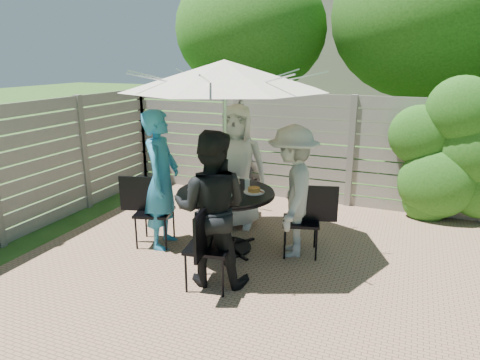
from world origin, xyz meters
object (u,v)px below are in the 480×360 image
at_px(chair_front, 209,263).
at_px(bicycle, 243,174).
at_px(person_left, 162,180).
at_px(coffee_cup, 236,182).
at_px(glass_back, 221,180).
at_px(syrup_jug, 222,184).
at_px(person_back, 236,167).
at_px(glass_left, 203,187).
at_px(person_right, 292,192).
at_px(plate_left, 198,188).
at_px(patio_table, 226,209).
at_px(plate_back, 231,181).
at_px(glass_right, 247,184).
at_px(chair_right, 302,234).
at_px(plate_right, 254,191).
at_px(glass_front, 230,193).
at_px(umbrella, 224,75).
at_px(chair_back, 238,206).
at_px(chair_left, 154,225).
at_px(plate_front, 220,198).
at_px(person_front, 211,209).

xyz_separation_m(chair_front, bicycle, (-0.75, 2.84, 0.19)).
height_order(chair_front, bicycle, chair_front).
bearing_deg(person_left, coffee_cup, -76.69).
bearing_deg(glass_back, syrup_jug, -64.71).
relative_size(person_left, bicycle, 1.00).
relative_size(person_back, syrup_jug, 11.25).
xyz_separation_m(person_back, glass_left, (-0.04, -0.97, -0.03)).
relative_size(person_left, chair_front, 1.88).
bearing_deg(person_right, plate_left, -90.00).
height_order(patio_table, person_left, person_left).
xyz_separation_m(plate_back, glass_right, (0.31, -0.19, 0.05)).
bearing_deg(chair_right, plate_left, -1.67).
distance_m(plate_right, glass_front, 0.37).
bearing_deg(bicycle, plate_left, -83.24).
xyz_separation_m(umbrella, chair_back, (-0.22, 0.94, -1.96)).
height_order(umbrella, person_back, umbrella).
bearing_deg(glass_front, person_right, 32.91).
height_order(person_back, glass_right, person_back).
relative_size(chair_back, plate_right, 3.26).
xyz_separation_m(plate_back, bicycle, (-0.45, 1.55, -0.35)).
relative_size(person_left, syrup_jug, 11.27).
bearing_deg(plate_back, glass_front, -67.19).
xyz_separation_m(person_back, coffee_cup, (0.24, -0.57, -0.04)).
relative_size(chair_back, chair_left, 0.90).
relative_size(umbrella, plate_back, 11.38).
bearing_deg(glass_back, patio_table, -54.79).
relative_size(person_right, plate_left, 6.35).
bearing_deg(umbrella, coffee_cup, 78.76).
bearing_deg(glass_front, plate_right, 58.71).
relative_size(chair_front, plate_right, 3.70).
bearing_deg(umbrella, chair_left, -166.76).
distance_m(umbrella, person_left, 1.55).
distance_m(chair_right, person_right, 0.57).
distance_m(person_back, syrup_jug, 0.78).
bearing_deg(coffee_cup, person_back, 112.52).
distance_m(plate_back, plate_front, 0.72).
bearing_deg(plate_left, chair_left, -166.73).
xyz_separation_m(plate_right, syrup_jug, (-0.42, -0.05, 0.06)).
height_order(person_right, plate_back, person_right).
distance_m(chair_front, chair_right, 1.37).
height_order(glass_left, glass_right, same).
relative_size(umbrella, person_left, 1.64).
xyz_separation_m(glass_back, bicycle, (-0.37, 1.67, -0.39)).
xyz_separation_m(glass_front, syrup_jug, (-0.23, 0.26, 0.01)).
height_order(umbrella, chair_right, umbrella).
xyz_separation_m(patio_table, syrup_jug, (-0.07, 0.03, 0.32)).
distance_m(plate_back, coffee_cup, 0.18).
bearing_deg(plate_front, person_front, -76.79).
height_order(person_left, chair_front, person_left).
relative_size(person_back, glass_back, 12.86).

